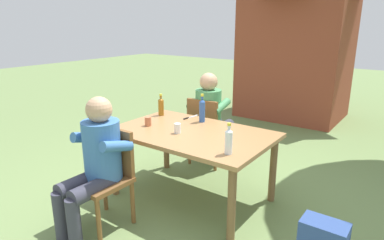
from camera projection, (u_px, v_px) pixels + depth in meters
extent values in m
plane|color=#6B844C|center=(192.00, 197.00, 3.53)|extent=(24.00, 24.00, 0.00)
cube|color=#A37547|center=(192.00, 134.00, 3.33)|extent=(1.56, 1.00, 0.04)
cylinder|color=brown|center=(114.00, 164.00, 3.49)|extent=(0.07, 0.07, 0.68)
cylinder|color=brown|center=(232.00, 206.00, 2.71)|extent=(0.07, 0.07, 0.68)
cylinder|color=brown|center=(166.00, 142.00, 4.15)|extent=(0.07, 0.07, 0.68)
cylinder|color=brown|center=(273.00, 170.00, 3.37)|extent=(0.07, 0.07, 0.68)
cube|color=brown|center=(100.00, 182.00, 2.92)|extent=(0.44, 0.44, 0.04)
cube|color=brown|center=(116.00, 150.00, 3.01)|extent=(0.42, 0.04, 0.42)
cylinder|color=brown|center=(71.00, 207.00, 2.94)|extent=(0.04, 0.04, 0.41)
cylinder|color=brown|center=(99.00, 222.00, 2.72)|extent=(0.04, 0.04, 0.41)
cylinder|color=brown|center=(105.00, 190.00, 3.23)|extent=(0.04, 0.04, 0.41)
cylinder|color=brown|center=(133.00, 202.00, 3.02)|extent=(0.04, 0.04, 0.41)
cube|color=brown|center=(210.00, 131.00, 4.29)|extent=(0.46, 0.46, 0.04)
cube|color=brown|center=(202.00, 117.00, 4.06)|extent=(0.42, 0.06, 0.42)
cylinder|color=brown|center=(230.00, 146.00, 4.41)|extent=(0.04, 0.04, 0.41)
cylinder|color=brown|center=(205.00, 140.00, 4.60)|extent=(0.04, 0.04, 0.41)
cylinder|color=brown|center=(215.00, 155.00, 4.10)|extent=(0.04, 0.04, 0.41)
cylinder|color=brown|center=(190.00, 149.00, 4.30)|extent=(0.04, 0.04, 0.41)
cylinder|color=#3D70B2|center=(102.00, 150.00, 2.88)|extent=(0.32, 0.32, 0.52)
sphere|color=tan|center=(99.00, 110.00, 2.78)|extent=(0.22, 0.22, 0.22)
cylinder|color=#383847|center=(79.00, 183.00, 2.84)|extent=(0.14, 0.40, 0.14)
cylinder|color=#383847|center=(61.00, 217.00, 2.75)|extent=(0.11, 0.11, 0.45)
cylinder|color=#3D70B2|center=(87.00, 137.00, 2.96)|extent=(0.09, 0.31, 0.16)
cylinder|color=#383847|center=(92.00, 189.00, 2.74)|extent=(0.14, 0.40, 0.14)
cylinder|color=#383847|center=(74.00, 225.00, 2.65)|extent=(0.11, 0.11, 0.45)
cylinder|color=#3D70B2|center=(117.00, 146.00, 2.75)|extent=(0.09, 0.31, 0.16)
cylinder|color=#4C935B|center=(208.00, 110.00, 4.17)|extent=(0.32, 0.32, 0.52)
sphere|color=tan|center=(209.00, 82.00, 4.07)|extent=(0.22, 0.22, 0.22)
cylinder|color=#383847|center=(222.00, 128.00, 4.35)|extent=(0.14, 0.40, 0.14)
cylinder|color=#383847|center=(229.00, 140.00, 4.57)|extent=(0.11, 0.11, 0.45)
cylinder|color=#4C935B|center=(221.00, 106.00, 4.04)|extent=(0.09, 0.31, 0.16)
cylinder|color=#383847|center=(211.00, 125.00, 4.45)|extent=(0.14, 0.40, 0.14)
cylinder|color=#383847|center=(218.00, 137.00, 4.67)|extent=(0.11, 0.11, 0.45)
cylinder|color=#4C935B|center=(196.00, 102.00, 4.26)|extent=(0.09, 0.31, 0.16)
cylinder|color=white|center=(229.00, 143.00, 2.74)|extent=(0.06, 0.06, 0.19)
cone|color=white|center=(229.00, 130.00, 2.71)|extent=(0.06, 0.06, 0.03)
cylinder|color=white|center=(229.00, 127.00, 2.70)|extent=(0.03, 0.03, 0.03)
cylinder|color=yellow|center=(229.00, 124.00, 2.69)|extent=(0.03, 0.03, 0.02)
cylinder|color=#2D56A3|center=(202.00, 112.00, 3.62)|extent=(0.06, 0.06, 0.22)
cone|color=#2D56A3|center=(202.00, 100.00, 3.59)|extent=(0.06, 0.06, 0.03)
cylinder|color=#2D56A3|center=(202.00, 98.00, 3.58)|extent=(0.03, 0.03, 0.03)
cylinder|color=yellow|center=(202.00, 95.00, 3.57)|extent=(0.03, 0.03, 0.02)
cylinder|color=#996019|center=(161.00, 108.00, 3.88)|extent=(0.06, 0.06, 0.18)
cone|color=#996019|center=(161.00, 99.00, 3.85)|extent=(0.06, 0.06, 0.03)
cylinder|color=#996019|center=(161.00, 97.00, 3.85)|extent=(0.03, 0.03, 0.03)
cylinder|color=yellow|center=(161.00, 95.00, 3.84)|extent=(0.03, 0.03, 0.02)
cylinder|color=white|center=(178.00, 128.00, 3.26)|extent=(0.06, 0.06, 0.10)
cylinder|color=#BC6B47|center=(148.00, 121.00, 3.50)|extent=(0.07, 0.07, 0.09)
cube|color=silver|center=(192.00, 117.00, 3.84)|extent=(0.04, 0.18, 0.01)
cube|color=black|center=(186.00, 118.00, 3.76)|extent=(0.03, 0.08, 0.01)
cube|color=brown|center=(295.00, 59.00, 6.33)|extent=(1.83, 1.42, 2.21)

